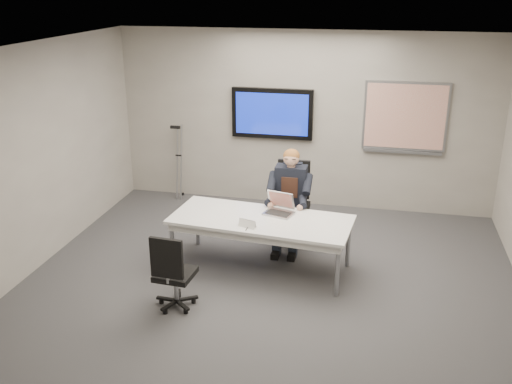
% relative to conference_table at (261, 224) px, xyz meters
% --- Properties ---
extents(floor, '(6.00, 6.00, 0.02)m').
position_rel_conference_table_xyz_m(floor, '(0.18, -0.62, -0.61)').
color(floor, '#37373A').
rests_on(floor, ground).
extents(ceiling, '(6.00, 6.00, 0.02)m').
position_rel_conference_table_xyz_m(ceiling, '(0.18, -0.62, 2.19)').
color(ceiling, silver).
rests_on(ceiling, wall_back).
extents(wall_back, '(6.00, 0.02, 2.80)m').
position_rel_conference_table_xyz_m(wall_back, '(0.18, 2.38, 0.79)').
color(wall_back, gray).
rests_on(wall_back, ground).
extents(wall_front, '(6.00, 0.02, 2.80)m').
position_rel_conference_table_xyz_m(wall_front, '(0.18, -3.62, 0.79)').
color(wall_front, gray).
rests_on(wall_front, ground).
extents(wall_left, '(0.02, 6.00, 2.80)m').
position_rel_conference_table_xyz_m(wall_left, '(-2.82, -0.62, 0.79)').
color(wall_left, gray).
rests_on(wall_left, ground).
extents(conference_table, '(2.33, 1.15, 0.69)m').
position_rel_conference_table_xyz_m(conference_table, '(0.00, 0.00, 0.00)').
color(conference_table, white).
rests_on(conference_table, ground).
extents(tv_display, '(1.30, 0.09, 0.80)m').
position_rel_conference_table_xyz_m(tv_display, '(-0.32, 2.33, 0.89)').
color(tv_display, black).
rests_on(tv_display, wall_back).
extents(whiteboard, '(1.25, 0.08, 1.10)m').
position_rel_conference_table_xyz_m(whiteboard, '(1.73, 2.35, 0.92)').
color(whiteboard, '#94969C').
rests_on(whiteboard, wall_back).
extents(office_chair_far, '(0.55, 0.55, 1.13)m').
position_rel_conference_table_xyz_m(office_chair_far, '(0.24, 0.92, -0.26)').
color(office_chair_far, black).
rests_on(office_chair_far, ground).
extents(office_chair_near, '(0.47, 0.47, 0.93)m').
position_rel_conference_table_xyz_m(office_chair_near, '(-0.75, -1.15, -0.32)').
color(office_chair_near, black).
rests_on(office_chair_near, ground).
extents(seated_person, '(0.43, 0.73, 1.37)m').
position_rel_conference_table_xyz_m(seated_person, '(0.24, 0.66, -0.06)').
color(seated_person, '#1E2533').
rests_on(seated_person, office_chair_far).
extents(crutch, '(0.32, 0.53, 1.34)m').
position_rel_conference_table_xyz_m(crutch, '(-1.87, 2.20, 0.04)').
color(crutch, '#9B9EA3').
rests_on(crutch, ground).
extents(laptop, '(0.42, 0.43, 0.26)m').
position_rel_conference_table_xyz_m(laptop, '(0.19, 0.24, 0.14)').
color(laptop, '#ABABAE').
rests_on(laptop, conference_table).
extents(name_tent, '(0.24, 0.13, 0.09)m').
position_rel_conference_table_xyz_m(name_tent, '(-0.11, -0.29, 0.13)').
color(name_tent, white).
rests_on(name_tent, conference_table).
extents(pen, '(0.02, 0.13, 0.01)m').
position_rel_conference_table_xyz_m(pen, '(-0.10, -0.35, 0.08)').
color(pen, black).
rests_on(pen, conference_table).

